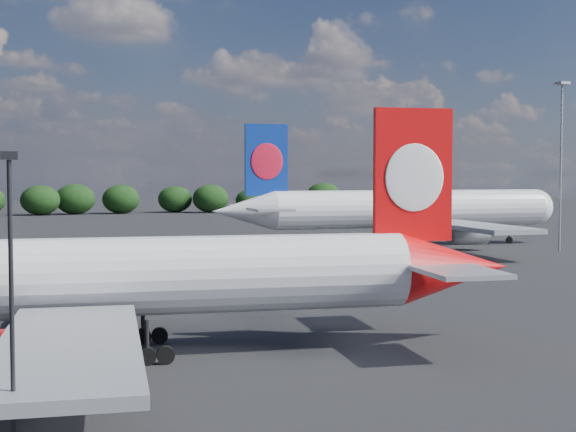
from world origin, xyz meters
name	(u,v)px	position (x,y,z in m)	size (l,w,h in m)	color
ground	(5,268)	(0.00, 60.00, 0.00)	(500.00, 500.00, 0.00)	black
qantas_airliner	(140,279)	(5.63, 9.87, 4.56)	(45.86, 43.76, 14.98)	white
china_southern_airliner	(399,210)	(55.76, 67.02, 5.43)	(54.66, 52.01, 17.83)	white
apron_lamp_post	(12,304)	(-2.46, -9.22, 6.43)	(0.55, 0.30, 11.55)	black
floodlight_mast_near	(561,143)	(73.32, 52.68, 15.13)	(1.60, 1.60, 23.59)	#95989D
billboard_yellow	(34,201)	(12.00, 182.00, 3.87)	(5.00, 0.30, 5.50)	yellow
horizon_treeline	(10,201)	(5.91, 180.71, 3.82)	(203.39, 14.87, 8.29)	black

